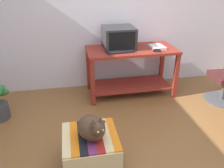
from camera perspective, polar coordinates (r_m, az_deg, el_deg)
ground_plane at (r=2.60m, az=5.48°, el=-19.09°), size 14.00×14.00×0.00m
back_wall at (r=3.89m, az=-2.34°, el=17.86°), size 8.00×0.10×2.60m
desk at (r=3.73m, az=4.64°, el=5.06°), size 1.39×0.66×0.76m
tv_monitor at (r=3.64m, az=1.63°, el=11.21°), size 0.47×0.47×0.32m
keyboard at (r=3.46m, az=1.91°, el=7.92°), size 0.41×0.19×0.02m
book at (r=3.73m, az=10.98°, el=8.89°), size 0.22×0.27×0.04m
ottoman_with_blanket at (r=2.49m, az=-5.21°, el=-15.76°), size 0.55×0.55×0.36m
cat at (r=2.27m, az=-4.85°, el=-10.58°), size 0.35×0.42×0.29m
stapler at (r=3.54m, az=10.93°, el=8.04°), size 0.12×0.07×0.04m
pen at (r=3.84m, az=10.09°, el=9.25°), size 0.12×0.09×0.01m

